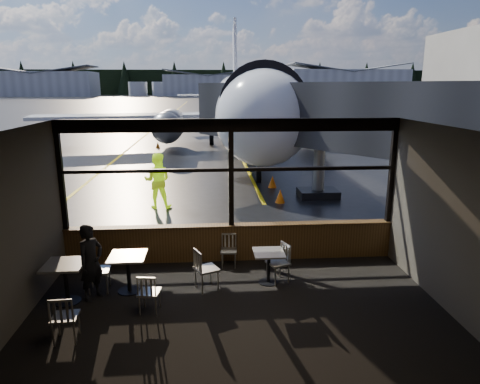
{
  "coord_description": "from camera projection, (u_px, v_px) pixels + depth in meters",
  "views": [
    {
      "loc": [
        -0.55,
        -9.97,
        4.23
      ],
      "look_at": [
        0.29,
        1.0,
        1.5
      ],
      "focal_mm": 32.0,
      "sensor_mm": 36.0,
      "label": 1
    }
  ],
  "objects": [
    {
      "name": "mullion_left",
      "position": [
        61.0,
        176.0,
        9.88
      ],
      "size": [
        0.12,
        0.12,
        2.6
      ],
      "primitive_type": "cube",
      "color": "black",
      "rests_on": "ground"
    },
    {
      "name": "fuel_tank_c",
      "position": [
        185.0,
        89.0,
        185.37
      ],
      "size": [
        8.0,
        8.0,
        6.0
      ],
      "primitive_type": "cylinder",
      "color": "silver",
      "rests_on": "ground_plane"
    },
    {
      "name": "window_sill",
      "position": [
        231.0,
        243.0,
        10.6
      ],
      "size": [
        8.0,
        0.28,
        0.9
      ],
      "primitive_type": "cube",
      "color": "#4B3016",
      "rests_on": "ground"
    },
    {
      "name": "mullion_right",
      "position": [
        392.0,
        171.0,
        10.47
      ],
      "size": [
        0.12,
        0.12,
        2.6
      ],
      "primitive_type": "cube",
      "color": "black",
      "rests_on": "ground"
    },
    {
      "name": "ground_plane",
      "position": [
        209.0,
        101.0,
        126.83
      ],
      "size": [
        520.0,
        520.0,
        0.0
      ],
      "primitive_type": "plane",
      "color": "black",
      "rests_on": "ground"
    },
    {
      "name": "cafe_table_mid",
      "position": [
        129.0,
        274.0,
        8.96
      ],
      "size": [
        0.74,
        0.74,
        0.82
      ],
      "primitive_type": null,
      "color": "gray",
      "rests_on": "carpet_floor"
    },
    {
      "name": "chair_near_n",
      "position": [
        229.0,
        251.0,
        10.22
      ],
      "size": [
        0.46,
        0.46,
        0.79
      ],
      "primitive_type": null,
      "rotation": [
        0.0,
        0.0,
        3.07
      ],
      "color": "#ADA79C",
      "rests_on": "carpet_floor"
    },
    {
      "name": "airliner",
      "position": [
        243.0,
        67.0,
        29.77
      ],
      "size": [
        31.01,
        36.87,
        11.03
      ],
      "primitive_type": null,
      "rotation": [
        0.0,
        0.0,
        -0.03
      ],
      "color": "white",
      "rests_on": "ground_plane"
    },
    {
      "name": "cone_nose",
      "position": [
        272.0,
        182.0,
        18.29
      ],
      "size": [
        0.37,
        0.37,
        0.51
      ],
      "primitive_type": "cone",
      "color": "#DD4D06",
      "rests_on": "ground_plane"
    },
    {
      "name": "wall_back",
      "position": [
        263.0,
        330.0,
        4.48
      ],
      "size": [
        8.0,
        0.04,
        3.5
      ],
      "primitive_type": "cube",
      "color": "#4A443B",
      "rests_on": "ground"
    },
    {
      "name": "chair_near_e",
      "position": [
        278.0,
        263.0,
        9.4
      ],
      "size": [
        0.63,
        0.63,
        0.89
      ],
      "primitive_type": null,
      "rotation": [
        0.0,
        0.0,
        1.97
      ],
      "color": "beige",
      "rests_on": "carpet_floor"
    },
    {
      "name": "ceiling",
      "position": [
        241.0,
        132.0,
        6.96
      ],
      "size": [
        8.0,
        6.0,
        0.04
      ],
      "primitive_type": "cube",
      "color": "#38332D",
      "rests_on": "ground"
    },
    {
      "name": "mullion_centre",
      "position": [
        231.0,
        174.0,
        10.18
      ],
      "size": [
        0.12,
        0.12,
        2.6
      ],
      "primitive_type": "cube",
      "color": "black",
      "rests_on": "ground"
    },
    {
      "name": "window_transom",
      "position": [
        231.0,
        170.0,
        10.15
      ],
      "size": [
        8.0,
        0.1,
        0.08
      ],
      "primitive_type": "cube",
      "color": "black",
      "rests_on": "ground"
    },
    {
      "name": "cone_extra",
      "position": [
        280.0,
        196.0,
        15.91
      ],
      "size": [
        0.36,
        0.36,
        0.5
      ],
      "primitive_type": "cone",
      "color": "#EB4F07",
      "rests_on": "ground_plane"
    },
    {
      "name": "chair_mid_s",
      "position": [
        149.0,
        293.0,
        8.15
      ],
      "size": [
        0.49,
        0.49,
        0.81
      ],
      "primitive_type": null,
      "rotation": [
        0.0,
        0.0,
        -0.13
      ],
      "color": "beige",
      "rests_on": "carpet_floor"
    },
    {
      "name": "chair_near_w",
      "position": [
        207.0,
        269.0,
        9.04
      ],
      "size": [
        0.67,
        0.67,
        0.93
      ],
      "primitive_type": null,
      "rotation": [
        0.0,
        0.0,
        -1.15
      ],
      "color": "#AEA99D",
      "rests_on": "carpet_floor"
    },
    {
      "name": "chair_left_s",
      "position": [
        65.0,
        317.0,
        7.21
      ],
      "size": [
        0.5,
        0.5,
        0.88
      ],
      "primitive_type": null,
      "rotation": [
        0.0,
        0.0,
        0.06
      ],
      "color": "#B1ABA0",
      "rests_on": "carpet_floor"
    },
    {
      "name": "cafe_table_left",
      "position": [
        66.0,
        283.0,
        8.5
      ],
      "size": [
        0.76,
        0.76,
        0.84
      ],
      "primitive_type": null,
      "color": "#99958D",
      "rests_on": "carpet_floor"
    },
    {
      "name": "passenger",
      "position": [
        91.0,
        263.0,
        8.57
      ],
      "size": [
        0.63,
        0.69,
        1.58
      ],
      "primitive_type": "imported",
      "rotation": [
        0.0,
        0.0,
        0.99
      ],
      "color": "black",
      "rests_on": "carpet_floor"
    },
    {
      "name": "hangar_mid",
      "position": [
        208.0,
        84.0,
        188.52
      ],
      "size": [
        38.0,
        15.0,
        10.0
      ],
      "primitive_type": null,
      "color": "silver",
      "rests_on": "ground_plane"
    },
    {
      "name": "cone_wing",
      "position": [
        158.0,
        145.0,
        29.95
      ],
      "size": [
        0.31,
        0.31,
        0.43
      ],
      "primitive_type": "cone",
      "color": "#F55007",
      "rests_on": "ground_plane"
    },
    {
      "name": "fuel_tank_b",
      "position": [
        161.0,
        89.0,
        184.63
      ],
      "size": [
        8.0,
        8.0,
        6.0
      ],
      "primitive_type": "cylinder",
      "color": "silver",
      "rests_on": "ground_plane"
    },
    {
      "name": "chair_mid_w",
      "position": [
        99.0,
        271.0,
        8.96
      ],
      "size": [
        0.55,
        0.55,
        0.94
      ],
      "primitive_type": null,
      "rotation": [
        0.0,
        0.0,
        -1.5
      ],
      "color": "beige",
      "rests_on": "carpet_floor"
    },
    {
      "name": "window_header",
      "position": [
        231.0,
        125.0,
        9.9
      ],
      "size": [
        8.0,
        0.18,
        0.3
      ],
      "primitive_type": "cube",
      "color": "black",
      "rests_on": "ground"
    },
    {
      "name": "cafe_table_near",
      "position": [
        269.0,
        267.0,
        9.37
      ],
      "size": [
        0.66,
        0.66,
        0.73
      ],
      "primitive_type": null,
      "color": "gray",
      "rests_on": "carpet_floor"
    },
    {
      "name": "fuel_tank_a",
      "position": [
        138.0,
        89.0,
        183.89
      ],
      "size": [
        8.0,
        8.0,
        6.0
      ],
      "primitive_type": "cylinder",
      "color": "silver",
      "rests_on": "ground_plane"
    },
    {
      "name": "wall_left",
      "position": [
        1.0,
        240.0,
        7.09
      ],
      "size": [
        0.04,
        6.0,
        3.5
      ],
      "primitive_type": "cube",
      "color": "#4A443B",
      "rests_on": "ground"
    },
    {
      "name": "treeline",
      "position": [
        207.0,
        82.0,
        212.48
      ],
      "size": [
        360.0,
        3.0,
        12.0
      ],
      "primitive_type": "cube",
      "color": "black",
      "rests_on": "ground_plane"
    },
    {
      "name": "hangar_left",
      "position": [
        40.0,
        83.0,
        178.4
      ],
      "size": [
        45.0,
        18.0,
        11.0
      ],
      "primitive_type": null,
      "color": "silver",
      "rests_on": "ground_plane"
    },
    {
      "name": "carpet_floor",
      "position": [
        241.0,
        324.0,
        7.8
      ],
      "size": [
        8.0,
        6.0,
        0.01
      ],
      "primitive_type": "cube",
      "color": "black",
      "rests_on": "ground"
    },
    {
      "name": "wall_right",
      "position": [
        463.0,
        228.0,
        7.68
      ],
      "size": [
        0.04,
        6.0,
        3.5
      ],
      "primitive_type": "cube",
      "color": "#4A443B",
      "rests_on": "ground"
    },
    {
      "name": "hangar_right",
      "position": [
        346.0,
        82.0,
        185.94
      ],
      "size": [
        50.0,
        20.0,
        12.0
      ],
      "primitive_type": null,
      "color": "silver",
      "rests_on": "ground_plane"
    },
    {
      "name": "ground_crew",
      "position": [
        157.0,
        181.0,
        15.1
      ],
      "size": [
        1.01,
        0.82,
        1.97
      ],
      "primitive_type": "imported",
      "rotation": [
        0.0,
        0.0,
        3.06
      ],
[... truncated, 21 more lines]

